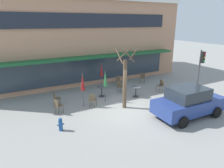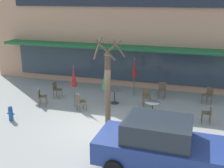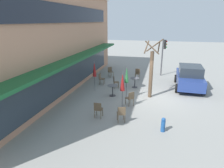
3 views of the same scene
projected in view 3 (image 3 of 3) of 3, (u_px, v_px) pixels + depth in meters
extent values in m
plane|color=gray|center=(157.00, 98.00, 13.31)|extent=(80.00, 80.00, 0.00)
cube|color=tan|center=(20.00, 38.00, 14.47)|extent=(19.23, 8.00, 7.45)
cube|color=#19592D|center=(79.00, 57.00, 13.79)|extent=(16.35, 1.10, 0.16)
cube|color=#1E232D|center=(70.00, 14.00, 13.05)|extent=(15.39, 0.10, 1.10)
cube|color=#2D3842|center=(73.00, 73.00, 14.27)|extent=(15.39, 0.10, 1.90)
cylinder|color=#333338|center=(113.00, 96.00, 13.75)|extent=(0.44, 0.44, 0.03)
cylinder|color=#333338|center=(113.00, 91.00, 13.64)|extent=(0.07, 0.07, 0.70)
cylinder|color=#4C4C51|center=(113.00, 85.00, 13.53)|extent=(0.70, 0.70, 0.03)
cylinder|color=#333338|center=(135.00, 87.00, 15.48)|extent=(0.44, 0.44, 0.03)
cylinder|color=#333338|center=(135.00, 83.00, 15.37)|extent=(0.07, 0.07, 0.70)
cylinder|color=#4C4C51|center=(135.00, 78.00, 15.26)|extent=(0.70, 0.70, 0.03)
cylinder|color=#4C4C51|center=(126.00, 82.00, 13.01)|extent=(0.04, 0.04, 2.20)
cone|color=#286B38|center=(127.00, 74.00, 12.85)|extent=(0.28, 0.28, 1.10)
cylinder|color=#4C4C51|center=(122.00, 90.00, 11.50)|extent=(0.04, 0.04, 2.20)
cone|color=maroon|center=(123.00, 81.00, 11.34)|extent=(0.28, 0.28, 1.10)
cylinder|color=#4C4C51|center=(95.00, 76.00, 14.43)|extent=(0.04, 0.04, 2.20)
cone|color=maroon|center=(94.00, 69.00, 14.26)|extent=(0.28, 0.28, 1.10)
cylinder|color=brown|center=(117.00, 116.00, 10.31)|extent=(0.04, 0.04, 0.45)
cylinder|color=brown|center=(124.00, 116.00, 10.35)|extent=(0.04, 0.04, 0.45)
cylinder|color=brown|center=(118.00, 119.00, 9.99)|extent=(0.04, 0.04, 0.45)
cylinder|color=brown|center=(125.00, 119.00, 10.03)|extent=(0.04, 0.04, 0.45)
cube|color=brown|center=(121.00, 113.00, 10.10)|extent=(0.51, 0.51, 0.04)
cube|color=brown|center=(122.00, 111.00, 9.86)|extent=(0.18, 0.39, 0.40)
cylinder|color=brown|center=(118.00, 84.00, 15.45)|extent=(0.04, 0.04, 0.45)
cylinder|color=brown|center=(119.00, 86.00, 15.12)|extent=(0.04, 0.04, 0.45)
cylinder|color=brown|center=(114.00, 85.00, 15.41)|extent=(0.04, 0.04, 0.45)
cylinder|color=brown|center=(114.00, 86.00, 15.09)|extent=(0.04, 0.04, 0.45)
cube|color=brown|center=(116.00, 82.00, 15.19)|extent=(0.51, 0.51, 0.04)
cube|color=brown|center=(114.00, 79.00, 15.11)|extent=(0.39, 0.18, 0.40)
cylinder|color=brown|center=(113.00, 75.00, 18.25)|extent=(0.04, 0.04, 0.45)
cylinder|color=brown|center=(110.00, 75.00, 18.08)|extent=(0.04, 0.04, 0.45)
cylinder|color=brown|center=(111.00, 74.00, 18.52)|extent=(0.04, 0.04, 0.45)
cylinder|color=brown|center=(108.00, 74.00, 18.35)|extent=(0.04, 0.04, 0.45)
cube|color=brown|center=(111.00, 72.00, 18.23)|extent=(0.57, 0.57, 0.04)
cube|color=brown|center=(110.00, 69.00, 18.31)|extent=(0.31, 0.31, 0.40)
cylinder|color=brown|center=(105.00, 81.00, 16.25)|extent=(0.04, 0.04, 0.45)
cylinder|color=brown|center=(103.00, 82.00, 15.94)|extent=(0.04, 0.04, 0.45)
cylinder|color=brown|center=(101.00, 81.00, 16.34)|extent=(0.04, 0.04, 0.45)
cylinder|color=brown|center=(99.00, 82.00, 16.03)|extent=(0.04, 0.04, 0.45)
cube|color=brown|center=(102.00, 79.00, 16.07)|extent=(0.42, 0.42, 0.04)
cube|color=brown|center=(100.00, 76.00, 16.05)|extent=(0.40, 0.06, 0.40)
cylinder|color=brown|center=(97.00, 112.00, 10.85)|extent=(0.04, 0.04, 0.45)
cylinder|color=brown|center=(103.00, 112.00, 10.77)|extent=(0.04, 0.04, 0.45)
cylinder|color=brown|center=(95.00, 114.00, 10.53)|extent=(0.04, 0.04, 0.45)
cylinder|color=brown|center=(101.00, 115.00, 10.46)|extent=(0.04, 0.04, 0.45)
cube|color=brown|center=(99.00, 109.00, 10.58)|extent=(0.40, 0.40, 0.04)
cube|color=brown|center=(98.00, 107.00, 10.34)|extent=(0.04, 0.40, 0.40)
cylinder|color=brown|center=(126.00, 101.00, 12.21)|extent=(0.04, 0.04, 0.45)
cylinder|color=brown|center=(130.00, 100.00, 12.39)|extent=(0.04, 0.04, 0.45)
cylinder|color=brown|center=(129.00, 103.00, 11.94)|extent=(0.04, 0.04, 0.45)
cylinder|color=brown|center=(133.00, 102.00, 12.12)|extent=(0.04, 0.04, 0.45)
cube|color=brown|center=(130.00, 98.00, 12.09)|extent=(0.57, 0.57, 0.04)
cube|color=brown|center=(131.00, 95.00, 11.88)|extent=(0.32, 0.30, 0.40)
cylinder|color=brown|center=(139.00, 77.00, 17.45)|extent=(0.04, 0.04, 0.45)
cylinder|color=brown|center=(135.00, 77.00, 17.52)|extent=(0.04, 0.04, 0.45)
cylinder|color=brown|center=(139.00, 76.00, 17.77)|extent=(0.04, 0.04, 0.45)
cylinder|color=brown|center=(135.00, 76.00, 17.83)|extent=(0.04, 0.04, 0.45)
cube|color=brown|center=(137.00, 74.00, 17.57)|extent=(0.42, 0.42, 0.04)
cube|color=brown|center=(138.00, 71.00, 17.67)|extent=(0.06, 0.40, 0.40)
cube|color=navy|center=(189.00, 79.00, 15.16)|extent=(4.25, 1.92, 0.76)
cube|color=#232B33|center=(191.00, 70.00, 14.80)|extent=(2.14, 1.66, 0.68)
cylinder|color=black|center=(176.00, 78.00, 16.70)|extent=(0.65, 0.24, 0.64)
cylinder|color=black|center=(199.00, 80.00, 16.24)|extent=(0.65, 0.24, 0.64)
cylinder|color=black|center=(177.00, 88.00, 14.31)|extent=(0.65, 0.24, 0.64)
cylinder|color=black|center=(204.00, 90.00, 13.85)|extent=(0.65, 0.24, 0.64)
cylinder|color=brown|center=(151.00, 75.00, 13.09)|extent=(0.24, 0.24, 3.10)
cylinder|color=brown|center=(155.00, 45.00, 12.97)|extent=(0.27, 1.09, 0.89)
cylinder|color=brown|center=(147.00, 47.00, 12.72)|extent=(0.83, 0.28, 0.75)
cylinder|color=brown|center=(152.00, 48.00, 12.14)|extent=(0.10, 0.91, 0.82)
cylinder|color=brown|center=(159.00, 47.00, 12.48)|extent=(0.83, 0.16, 0.83)
cylinder|color=#47474C|center=(162.00, 58.00, 18.36)|extent=(0.12, 0.12, 3.40)
cube|color=black|center=(165.00, 44.00, 17.95)|extent=(0.26, 0.20, 0.80)
sphere|color=red|center=(167.00, 41.00, 17.84)|extent=(0.13, 0.13, 0.13)
sphere|color=gold|center=(167.00, 44.00, 17.92)|extent=(0.13, 0.13, 0.13)
sphere|color=green|center=(166.00, 47.00, 18.00)|extent=(0.13, 0.13, 0.13)
cylinder|color=#1E4C8C|center=(163.00, 126.00, 9.26)|extent=(0.20, 0.20, 0.55)
sphere|color=#1E4C8C|center=(164.00, 120.00, 9.16)|extent=(0.19, 0.19, 0.19)
cylinder|color=#1E4C8C|center=(163.00, 126.00, 9.12)|extent=(0.10, 0.07, 0.07)
cylinder|color=#1E4C8C|center=(163.00, 124.00, 9.36)|extent=(0.10, 0.07, 0.07)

